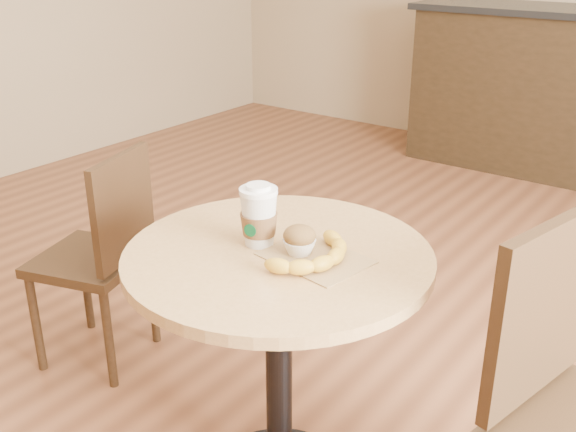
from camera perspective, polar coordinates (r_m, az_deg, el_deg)
The scene contains 6 objects.
cafe_table at distance 1.73m, azimuth -0.80°, elevation -8.89°, with size 0.76×0.76×0.75m.
chair_left at distance 2.44m, azimuth -15.44°, elevation -2.88°, with size 0.44×0.44×0.80m.
kraft_bag at distance 1.60m, azimuth 2.34°, elevation -3.56°, with size 0.24×0.18×0.00m, color #9C7A4B.
coffee_cup at distance 1.65m, azimuth -2.48°, elevation -0.16°, with size 0.09×0.10×0.16m.
muffin at distance 1.61m, azimuth 0.97°, elevation -2.04°, with size 0.08×0.08×0.07m.
banana at distance 1.57m, azimuth 2.48°, elevation -3.30°, with size 0.15×0.27×0.04m, color gold, non-canonical shape.
Camera 1 is at (0.94, -1.27, 1.47)m, focal length 42.00 mm.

